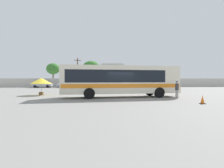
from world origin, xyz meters
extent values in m
plane|color=gray|center=(0.00, 10.00, 0.00)|extent=(300.00, 300.00, 0.00)
cube|color=beige|center=(0.00, 27.67, 1.08)|extent=(80.00, 0.30, 2.16)
cube|color=silver|center=(0.08, 0.62, 1.82)|extent=(12.15, 3.86, 2.75)
cube|color=black|center=(-0.51, 0.56, 2.15)|extent=(10.02, 3.65, 1.21)
cube|color=orange|center=(0.08, 0.62, 1.21)|extent=(11.92, 3.86, 0.38)
cube|color=#19212D|center=(6.03, 1.29, 2.31)|extent=(0.29, 2.29, 1.43)
cube|color=orange|center=(6.04, 1.29, 0.77)|extent=(0.34, 2.49, 0.66)
cube|color=#B2B2B2|center=(-0.81, 0.52, 3.31)|extent=(2.34, 1.64, 0.24)
cylinder|color=black|center=(3.63, 2.25, 0.52)|extent=(1.07, 0.41, 1.04)
cylinder|color=black|center=(3.90, -0.18, 0.52)|extent=(1.07, 0.41, 1.04)
cylinder|color=black|center=(-3.32, 1.47, 0.52)|extent=(1.07, 0.41, 1.04)
cylinder|color=black|center=(-3.05, -0.96, 0.52)|extent=(1.07, 0.41, 1.04)
cylinder|color=#B7B2A8|center=(5.27, -1.01, 0.40)|extent=(0.15, 0.15, 0.80)
cylinder|color=#B7B2A8|center=(5.38, -1.12, 0.40)|extent=(0.15, 0.15, 0.80)
cylinder|color=#38383D|center=(5.33, -1.06, 1.11)|extent=(0.47, 0.47, 0.63)
sphere|color=beige|center=(5.33, -1.06, 1.53)|extent=(0.22, 0.22, 0.22)
cylinder|color=navy|center=(5.33, -1.06, 1.63)|extent=(0.23, 0.23, 0.06)
cylinder|color=gray|center=(-8.89, 3.90, 0.99)|extent=(0.05, 0.05, 1.97)
cone|color=yellow|center=(-8.89, 3.90, 1.68)|extent=(2.49, 2.49, 0.68)
cube|color=brown|center=(-8.89, 3.90, 0.18)|extent=(0.45, 0.45, 0.36)
cube|color=#B7BABF|center=(-15.21, 25.10, 0.64)|extent=(4.49, 1.83, 0.64)
cube|color=black|center=(-14.98, 25.10, 1.23)|extent=(2.48, 1.67, 0.53)
cylinder|color=black|center=(-16.59, 24.21, 0.32)|extent=(0.64, 0.22, 0.64)
cylinder|color=black|center=(-16.60, 25.97, 0.32)|extent=(0.64, 0.22, 0.64)
cylinder|color=black|center=(-13.81, 24.23, 0.32)|extent=(0.64, 0.22, 0.64)
cylinder|color=black|center=(-13.82, 25.99, 0.32)|extent=(0.64, 0.22, 0.64)
cube|color=#B7BABF|center=(-9.56, 25.00, 0.64)|extent=(4.51, 1.88, 0.63)
cube|color=black|center=(-9.33, 25.01, 1.21)|extent=(2.49, 1.70, 0.52)
cylinder|color=black|center=(-10.93, 24.10, 0.32)|extent=(0.64, 0.23, 0.64)
cylinder|color=black|center=(-10.96, 25.86, 0.32)|extent=(0.64, 0.23, 0.64)
cylinder|color=black|center=(-8.16, 24.15, 0.32)|extent=(0.64, 0.23, 0.64)
cylinder|color=black|center=(-8.19, 25.91, 0.32)|extent=(0.64, 0.23, 0.64)
cube|color=maroon|center=(-3.45, 24.16, 0.63)|extent=(4.14, 2.03, 0.63)
cube|color=black|center=(-3.65, 24.17, 1.21)|extent=(2.32, 1.78, 0.51)
cylinder|color=black|center=(-2.14, 24.97, 0.32)|extent=(0.65, 0.26, 0.64)
cylinder|color=black|center=(-2.25, 23.21, 0.32)|extent=(0.65, 0.26, 0.64)
cylinder|color=black|center=(-4.65, 25.12, 0.32)|extent=(0.65, 0.26, 0.64)
cylinder|color=black|center=(-4.75, 23.35, 0.32)|extent=(0.65, 0.26, 0.64)
cube|color=red|center=(4.84, 24.77, 0.63)|extent=(4.01, 1.81, 0.62)
cube|color=black|center=(5.04, 24.77, 1.19)|extent=(2.20, 1.66, 0.51)
cylinder|color=black|center=(3.60, 23.89, 0.32)|extent=(0.64, 0.22, 0.64)
cylinder|color=black|center=(3.59, 25.65, 0.32)|extent=(0.64, 0.22, 0.64)
cylinder|color=black|center=(6.08, 23.89, 0.32)|extent=(0.64, 0.22, 0.64)
cylinder|color=black|center=(6.08, 25.66, 0.32)|extent=(0.64, 0.22, 0.64)
cylinder|color=#4C3823|center=(-7.61, 29.67, 3.74)|extent=(0.24, 0.24, 7.48)
cube|color=#473321|center=(-7.61, 29.67, 6.88)|extent=(1.77, 0.60, 0.12)
cylinder|color=brown|center=(-14.20, 31.01, 1.77)|extent=(0.32, 0.32, 3.54)
ellipsoid|color=#38752D|center=(-14.20, 31.01, 4.76)|extent=(3.46, 3.46, 2.94)
cylinder|color=brown|center=(-4.14, 31.04, 1.57)|extent=(0.32, 0.32, 3.14)
ellipsoid|color=#38752D|center=(-4.14, 31.04, 4.85)|extent=(4.89, 4.89, 4.16)
cylinder|color=brown|center=(6.48, 30.87, 1.13)|extent=(0.32, 0.32, 2.26)
ellipsoid|color=#2D6628|center=(6.48, 30.87, 3.61)|extent=(3.84, 3.84, 3.26)
cylinder|color=brown|center=(15.58, 34.29, 1.27)|extent=(0.32, 0.32, 2.54)
ellipsoid|color=#2D6628|center=(15.58, 34.29, 3.85)|extent=(3.74, 3.74, 3.18)
cube|color=black|center=(5.54, -4.97, 0.02)|extent=(0.36, 0.36, 0.04)
cone|color=orange|center=(5.54, -4.97, 0.34)|extent=(0.28, 0.28, 0.60)
camera|label=1|loc=(-2.18, -17.79, 1.77)|focal=28.89mm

